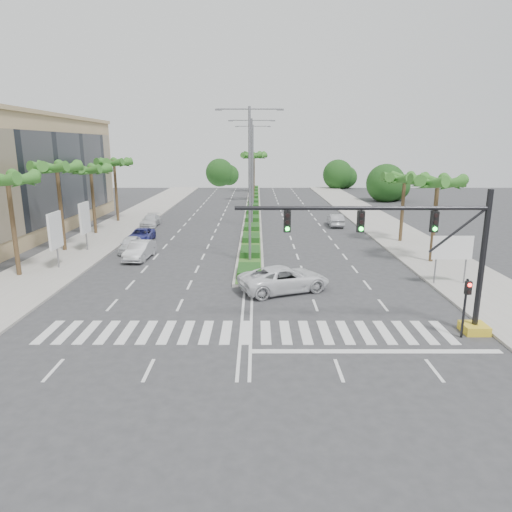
{
  "coord_description": "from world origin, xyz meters",
  "views": [
    {
      "loc": [
        0.54,
        -21.43,
        9.2
      ],
      "look_at": [
        0.5,
        3.97,
        3.0
      ],
      "focal_mm": 32.0,
      "sensor_mm": 36.0,
      "label": 1
    }
  ],
  "objects_px": {
    "car_parked_a": "(130,244)",
    "car_right": "(335,220)",
    "car_crossing": "(284,279)",
    "car_parked_b": "(140,250)",
    "car_parked_d": "(151,221)",
    "car_parked_c": "(141,235)"
  },
  "relations": [
    {
      "from": "car_parked_a",
      "to": "car_crossing",
      "type": "relative_size",
      "value": 0.67
    },
    {
      "from": "car_parked_c",
      "to": "car_parked_d",
      "type": "xyz_separation_m",
      "value": [
        -1.1,
        8.87,
        0.01
      ]
    },
    {
      "from": "car_parked_b",
      "to": "car_right",
      "type": "xyz_separation_m",
      "value": [
        18.82,
        15.84,
        -0.03
      ]
    },
    {
      "from": "car_parked_a",
      "to": "car_right",
      "type": "xyz_separation_m",
      "value": [
        20.32,
        13.23,
        0.04
      ]
    },
    {
      "from": "car_parked_b",
      "to": "car_parked_a",
      "type": "bearing_deg",
      "value": 124.15
    },
    {
      "from": "car_parked_a",
      "to": "car_right",
      "type": "height_order",
      "value": "car_right"
    },
    {
      "from": "car_parked_a",
      "to": "car_right",
      "type": "bearing_deg",
      "value": 27.86
    },
    {
      "from": "car_parked_c",
      "to": "car_right",
      "type": "distance_m",
      "value": 22.28
    },
    {
      "from": "car_right",
      "to": "car_crossing",
      "type": "bearing_deg",
      "value": 74.27
    },
    {
      "from": "car_parked_a",
      "to": "car_parked_c",
      "type": "xyz_separation_m",
      "value": [
        -0.09,
        4.29,
        -0.03
      ]
    },
    {
      "from": "car_right",
      "to": "car_parked_a",
      "type": "bearing_deg",
      "value": 34.2
    },
    {
      "from": "car_parked_a",
      "to": "car_parked_d",
      "type": "xyz_separation_m",
      "value": [
        -1.18,
        13.16,
        -0.02
      ]
    },
    {
      "from": "car_parked_c",
      "to": "car_parked_a",
      "type": "bearing_deg",
      "value": -90.73
    },
    {
      "from": "car_parked_a",
      "to": "car_crossing",
      "type": "xyz_separation_m",
      "value": [
        12.94,
        -11.12,
        0.15
      ]
    },
    {
      "from": "car_parked_c",
      "to": "car_right",
      "type": "relative_size",
      "value": 1.06
    },
    {
      "from": "car_parked_b",
      "to": "car_parked_c",
      "type": "bearing_deg",
      "value": 107.14
    },
    {
      "from": "car_parked_a",
      "to": "car_parked_d",
      "type": "height_order",
      "value": "car_parked_a"
    },
    {
      "from": "car_parked_c",
      "to": "car_parked_d",
      "type": "relative_size",
      "value": 1.03
    },
    {
      "from": "car_parked_c",
      "to": "car_parked_d",
      "type": "distance_m",
      "value": 8.94
    },
    {
      "from": "car_parked_b",
      "to": "car_crossing",
      "type": "relative_size",
      "value": 0.77
    },
    {
      "from": "car_right",
      "to": "car_parked_d",
      "type": "bearing_deg",
      "value": 1.32
    },
    {
      "from": "car_parked_d",
      "to": "car_right",
      "type": "height_order",
      "value": "car_right"
    }
  ]
}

